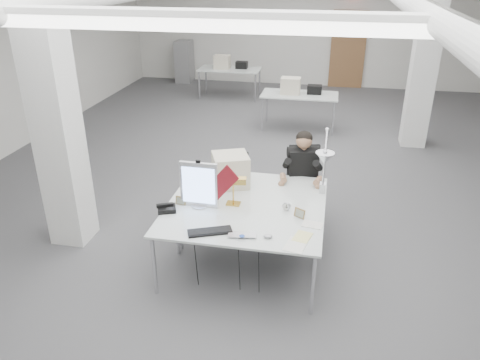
{
  "coord_description": "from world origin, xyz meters",
  "views": [
    {
      "loc": [
        0.87,
        -6.75,
        3.32
      ],
      "look_at": [
        -0.08,
        -2.0,
        1.03
      ],
      "focal_mm": 35.0,
      "sensor_mm": 36.0,
      "label": 1
    }
  ],
  "objects_px": {
    "seated_person": "(303,163)",
    "desk_phone": "(167,209)",
    "office_chair": "(301,189)",
    "desk_main": "(239,225)",
    "laptop": "(242,237)",
    "monitor": "(199,185)",
    "beige_monitor": "(231,170)",
    "bankers_lamp": "(233,191)",
    "architect_lamp": "(324,170)"
  },
  "relations": [
    {
      "from": "office_chair",
      "to": "architect_lamp",
      "type": "xyz_separation_m",
      "value": [
        0.28,
        -0.8,
        0.65
      ]
    },
    {
      "from": "seated_person",
      "to": "monitor",
      "type": "relative_size",
      "value": 1.69
    },
    {
      "from": "laptop",
      "to": "desk_main",
      "type": "bearing_deg",
      "value": 99.38
    },
    {
      "from": "monitor",
      "to": "desk_main",
      "type": "bearing_deg",
      "value": -29.48
    },
    {
      "from": "laptop",
      "to": "architect_lamp",
      "type": "xyz_separation_m",
      "value": [
        0.76,
        0.97,
        0.39
      ]
    },
    {
      "from": "beige_monitor",
      "to": "seated_person",
      "type": "bearing_deg",
      "value": 9.38
    },
    {
      "from": "laptop",
      "to": "desk_phone",
      "type": "distance_m",
      "value": 1.03
    },
    {
      "from": "office_chair",
      "to": "seated_person",
      "type": "relative_size",
      "value": 1.11
    },
    {
      "from": "monitor",
      "to": "bankers_lamp",
      "type": "height_order",
      "value": "monitor"
    },
    {
      "from": "beige_monitor",
      "to": "architect_lamp",
      "type": "height_order",
      "value": "architect_lamp"
    },
    {
      "from": "monitor",
      "to": "architect_lamp",
      "type": "xyz_separation_m",
      "value": [
        1.37,
        0.38,
        0.13
      ]
    },
    {
      "from": "desk_phone",
      "to": "desk_main",
      "type": "bearing_deg",
      "value": -29.85
    },
    {
      "from": "seated_person",
      "to": "desk_phone",
      "type": "xyz_separation_m",
      "value": [
        -1.42,
        -1.32,
        -0.12
      ]
    },
    {
      "from": "desk_phone",
      "to": "monitor",
      "type": "bearing_deg",
      "value": 7.07
    },
    {
      "from": "desk_main",
      "to": "architect_lamp",
      "type": "height_order",
      "value": "architect_lamp"
    },
    {
      "from": "architect_lamp",
      "to": "monitor",
      "type": "bearing_deg",
      "value": -175.11
    },
    {
      "from": "bankers_lamp",
      "to": "beige_monitor",
      "type": "bearing_deg",
      "value": 95.47
    },
    {
      "from": "desk_main",
      "to": "laptop",
      "type": "height_order",
      "value": "laptop"
    },
    {
      "from": "desk_main",
      "to": "desk_phone",
      "type": "relative_size",
      "value": 9.0
    },
    {
      "from": "monitor",
      "to": "beige_monitor",
      "type": "distance_m",
      "value": 0.66
    },
    {
      "from": "seated_person",
      "to": "laptop",
      "type": "height_order",
      "value": "seated_person"
    },
    {
      "from": "laptop",
      "to": "bankers_lamp",
      "type": "relative_size",
      "value": 0.82
    },
    {
      "from": "desk_main",
      "to": "office_chair",
      "type": "bearing_deg",
      "value": 69.19
    },
    {
      "from": "laptop",
      "to": "bankers_lamp",
      "type": "distance_m",
      "value": 0.76
    },
    {
      "from": "bankers_lamp",
      "to": "architect_lamp",
      "type": "bearing_deg",
      "value": 4.78
    },
    {
      "from": "desk_main",
      "to": "desk_phone",
      "type": "bearing_deg",
      "value": 171.86
    },
    {
      "from": "office_chair",
      "to": "monitor",
      "type": "relative_size",
      "value": 1.88
    },
    {
      "from": "beige_monitor",
      "to": "office_chair",
      "type": "bearing_deg",
      "value": 11.77
    },
    {
      "from": "office_chair",
      "to": "laptop",
      "type": "xyz_separation_m",
      "value": [
        -0.47,
        -1.77,
        0.26
      ]
    },
    {
      "from": "desk_main",
      "to": "seated_person",
      "type": "xyz_separation_m",
      "value": [
        0.57,
        1.44,
        0.16
      ]
    },
    {
      "from": "beige_monitor",
      "to": "laptop",
      "type": "bearing_deg",
      "value": -94.24
    },
    {
      "from": "office_chair",
      "to": "seated_person",
      "type": "bearing_deg",
      "value": -104.94
    },
    {
      "from": "desk_phone",
      "to": "beige_monitor",
      "type": "xyz_separation_m",
      "value": [
        0.56,
        0.8,
        0.18
      ]
    },
    {
      "from": "bankers_lamp",
      "to": "beige_monitor",
      "type": "relative_size",
      "value": 0.83
    },
    {
      "from": "desk_main",
      "to": "beige_monitor",
      "type": "height_order",
      "value": "beige_monitor"
    },
    {
      "from": "laptop",
      "to": "architect_lamp",
      "type": "height_order",
      "value": "architect_lamp"
    },
    {
      "from": "desk_main",
      "to": "architect_lamp",
      "type": "relative_size",
      "value": 2.24
    },
    {
      "from": "seated_person",
      "to": "office_chair",
      "type": "bearing_deg",
      "value": 75.06
    },
    {
      "from": "desk_main",
      "to": "laptop",
      "type": "xyz_separation_m",
      "value": [
        0.09,
        -0.28,
        0.02
      ]
    },
    {
      "from": "desk_main",
      "to": "beige_monitor",
      "type": "relative_size",
      "value": 4.23
    },
    {
      "from": "office_chair",
      "to": "bankers_lamp",
      "type": "distance_m",
      "value": 1.36
    },
    {
      "from": "laptop",
      "to": "beige_monitor",
      "type": "relative_size",
      "value": 0.67
    },
    {
      "from": "desk_phone",
      "to": "seated_person",
      "type": "bearing_deg",
      "value": 21.26
    },
    {
      "from": "desk_main",
      "to": "architect_lamp",
      "type": "xyz_separation_m",
      "value": [
        0.85,
        0.69,
        0.41
      ]
    },
    {
      "from": "desk_main",
      "to": "desk_phone",
      "type": "xyz_separation_m",
      "value": [
        -0.85,
        0.12,
        0.04
      ]
    },
    {
      "from": "architect_lamp",
      "to": "seated_person",
      "type": "bearing_deg",
      "value": 99.81
    },
    {
      "from": "desk_main",
      "to": "beige_monitor",
      "type": "distance_m",
      "value": 0.99
    },
    {
      "from": "office_chair",
      "to": "bankers_lamp",
      "type": "height_order",
      "value": "bankers_lamp"
    },
    {
      "from": "laptop",
      "to": "office_chair",
      "type": "bearing_deg",
      "value": 66.12
    },
    {
      "from": "desk_phone",
      "to": "bankers_lamp",
      "type": "bearing_deg",
      "value": 1.28
    }
  ]
}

